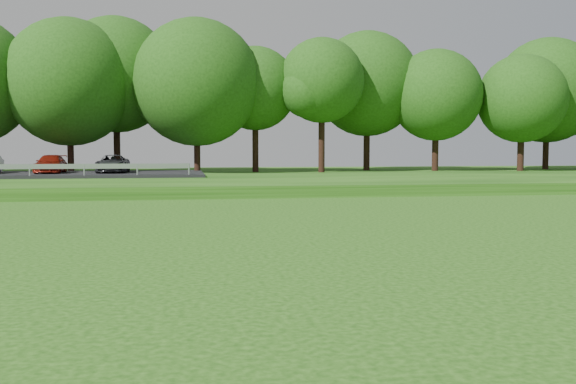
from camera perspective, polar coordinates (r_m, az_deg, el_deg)
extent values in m
cube|color=#17410C|center=(47.64, 6.94, 1.33)|extent=(130.00, 30.00, 0.60)
cube|color=gray|center=(34.49, 13.61, -0.20)|extent=(130.00, 1.60, 0.04)
cube|color=black|center=(45.82, -22.78, 1.44)|extent=(24.00, 9.00, 0.18)
imported|color=maroon|center=(45.38, -20.34, 2.35)|extent=(1.68, 4.14, 1.20)
imported|color=#3C3D41|center=(44.82, -15.30, 2.44)|extent=(1.99, 4.32, 1.20)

